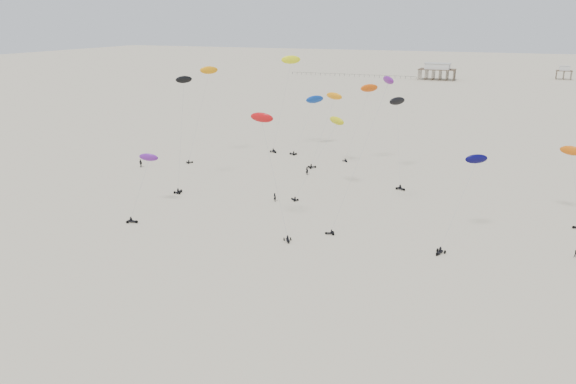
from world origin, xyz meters
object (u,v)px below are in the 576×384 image
at_px(pavilion_main, 437,73).
at_px(rig_0, 268,146).
at_px(rig_4, 366,98).
at_px(pavilion_small, 564,74).
at_px(spectator_0, 275,201).

bearing_deg(pavilion_main, rig_0, -88.56).
xyz_separation_m(rig_0, rig_4, (3.40, 52.36, 1.58)).
distance_m(pavilion_main, pavilion_small, 76.16).
xyz_separation_m(rig_4, spectator_0, (-8.50, -37.70, -16.50)).
height_order(rig_4, spectator_0, rig_4).
height_order(pavilion_main, pavilion_small, pavilion_main).
relative_size(pavilion_main, rig_4, 1.05).
bearing_deg(pavilion_small, spectator_0, -103.84).
xyz_separation_m(pavilion_main, rig_0, (6.62, -262.64, 10.71)).
relative_size(pavilion_main, pavilion_small, 2.33).
xyz_separation_m(rig_0, spectator_0, (-5.10, 14.66, -14.93)).
height_order(pavilion_small, spectator_0, pavilion_small).
bearing_deg(rig_0, pavilion_main, -117.07).
relative_size(pavilion_main, rig_0, 1.01).
height_order(pavilion_small, rig_4, rig_4).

